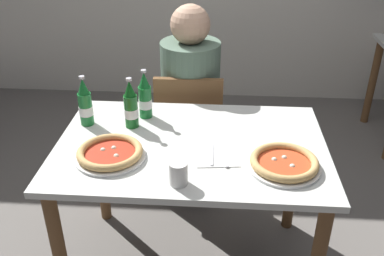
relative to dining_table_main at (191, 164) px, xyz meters
The scene contains 10 objects.
dining_table_main is the anchor object (origin of this frame).
chair_behind_table 0.63m from the dining_table_main, 94.92° to the left, with size 0.40×0.40×0.85m.
diner_seated 0.66m from the dining_table_main, 94.55° to the left, with size 0.34×0.34×1.21m.
pizza_margherita_near 0.38m from the dining_table_main, 157.36° to the right, with size 0.30×0.30×0.04m.
pizza_marinara_far 0.44m from the dining_table_main, 22.65° to the right, with size 0.30×0.30×0.04m.
beer_bottle_left 0.57m from the dining_table_main, 164.11° to the left, with size 0.07×0.07×0.25m.
beer_bottle_center 0.39m from the dining_table_main, 154.77° to the left, with size 0.07×0.07×0.25m.
beer_bottle_right 0.41m from the dining_table_main, 135.21° to the left, with size 0.07×0.07×0.25m.
napkin_with_cutlery 0.19m from the dining_table_main, 38.95° to the right, with size 0.20×0.20×0.01m.
paper_cup 0.34m from the dining_table_main, 95.17° to the right, with size 0.07×0.07×0.10m, color white.
Camera 1 is at (0.12, -1.63, 1.75)m, focal length 40.23 mm.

